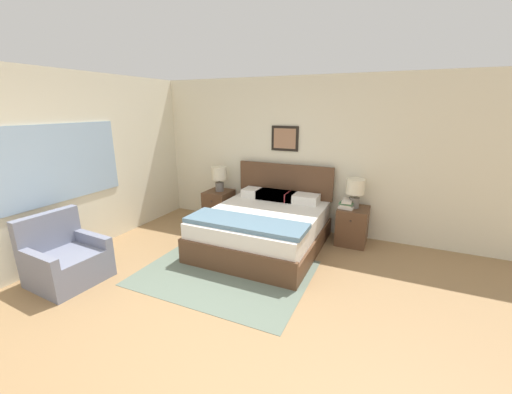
# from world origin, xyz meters

# --- Properties ---
(ground_plane) EXTENTS (16.00, 16.00, 0.00)m
(ground_plane) POSITION_xyz_m (0.00, 0.00, 0.00)
(ground_plane) COLOR #99754C
(wall_back) EXTENTS (7.48, 0.09, 2.60)m
(wall_back) POSITION_xyz_m (-0.00, 3.32, 1.30)
(wall_back) COLOR beige
(wall_back) RESTS_ON ground_plane
(wall_left) EXTENTS (0.08, 5.69, 2.60)m
(wall_left) POSITION_xyz_m (-2.57, 1.61, 1.30)
(wall_left) COLOR beige
(wall_left) RESTS_ON ground_plane
(area_rug_main) EXTENTS (2.16, 1.65, 0.01)m
(area_rug_main) POSITION_xyz_m (-0.27, 1.31, 0.00)
(area_rug_main) COLOR slate
(area_rug_main) RESTS_ON ground_plane
(bed) EXTENTS (1.71, 1.95, 1.16)m
(bed) POSITION_xyz_m (-0.13, 2.29, 0.33)
(bed) COLOR brown
(bed) RESTS_ON ground_plane
(armchair) EXTENTS (0.79, 0.81, 0.85)m
(armchair) POSITION_xyz_m (-1.99, 0.34, 0.27)
(armchair) COLOR gray
(armchair) RESTS_ON ground_plane
(nightstand_near_window) EXTENTS (0.46, 0.53, 0.59)m
(nightstand_near_window) POSITION_xyz_m (-1.36, 2.99, 0.29)
(nightstand_near_window) COLOR brown
(nightstand_near_window) RESTS_ON ground_plane
(nightstand_by_door) EXTENTS (0.46, 0.53, 0.59)m
(nightstand_by_door) POSITION_xyz_m (1.10, 2.99, 0.29)
(nightstand_by_door) COLOR brown
(nightstand_by_door) RESTS_ON ground_plane
(table_lamp_near_window) EXTENTS (0.28, 0.28, 0.46)m
(table_lamp_near_window) POSITION_xyz_m (-1.35, 3.01, 0.88)
(table_lamp_near_window) COLOR slate
(table_lamp_near_window) RESTS_ON nightstand_near_window
(table_lamp_by_door) EXTENTS (0.28, 0.28, 0.46)m
(table_lamp_by_door) POSITION_xyz_m (1.09, 3.01, 0.88)
(table_lamp_by_door) COLOR slate
(table_lamp_by_door) RESTS_ON nightstand_by_door
(book_thick_bottom) EXTENTS (0.24, 0.24, 0.04)m
(book_thick_bottom) POSITION_xyz_m (0.99, 2.94, 0.61)
(book_thick_bottom) COLOR silver
(book_thick_bottom) RESTS_ON nightstand_by_door
(book_hardcover_middle) EXTENTS (0.18, 0.22, 0.03)m
(book_hardcover_middle) POSITION_xyz_m (0.99, 2.94, 0.64)
(book_hardcover_middle) COLOR silver
(book_hardcover_middle) RESTS_ON book_thick_bottom
(book_novel_upper) EXTENTS (0.22, 0.23, 0.03)m
(book_novel_upper) POSITION_xyz_m (0.99, 2.94, 0.67)
(book_novel_upper) COLOR #4C7551
(book_novel_upper) RESTS_ON book_hardcover_middle
(book_slim_near_top) EXTENTS (0.15, 0.27, 0.04)m
(book_slim_near_top) POSITION_xyz_m (0.99, 2.94, 0.71)
(book_slim_near_top) COLOR silver
(book_slim_near_top) RESTS_ON book_novel_upper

